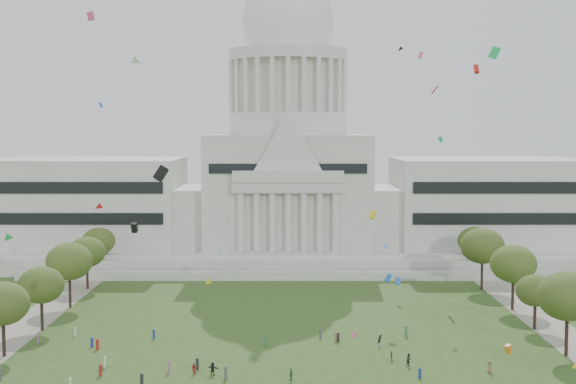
{
  "coord_description": "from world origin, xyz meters",
  "views": [
    {
      "loc": [
        -0.0,
        -107.23,
        36.04
      ],
      "look_at": [
        0.0,
        45.0,
        24.0
      ],
      "focal_mm": 50.0,
      "sensor_mm": 36.0,
      "label": 1
    }
  ],
  "objects": [
    {
      "name": "person_8",
      "position": [
        -13.87,
        8.22,
        0.8
      ],
      "size": [
        0.91,
        0.83,
        1.6
      ],
      "primitive_type": "imported",
      "rotation": [
        0.0,
        0.0,
        2.56
      ],
      "color": "#B21E1E",
      "rests_on": "ground"
    },
    {
      "name": "row_tree_r_5",
      "position": [
        43.49,
        70.19,
        9.93
      ],
      "size": [
        9.82,
        9.82,
        13.96
      ],
      "color": "black",
      "rests_on": "ground"
    },
    {
      "name": "row_tree_l_3",
      "position": [
        -44.09,
        33.92,
        8.21
      ],
      "size": [
        8.12,
        8.12,
        11.55
      ],
      "color": "black",
      "rests_on": "ground"
    },
    {
      "name": "row_tree_l_4",
      "position": [
        -44.08,
        52.42,
        9.39
      ],
      "size": [
        9.29,
        9.29,
        13.21
      ],
      "color": "black",
      "rests_on": "ground"
    },
    {
      "name": "row_tree_r_2",
      "position": [
        44.17,
        17.44,
        9.66
      ],
      "size": [
        9.55,
        9.55,
        13.58
      ],
      "color": "black",
      "rests_on": "ground"
    },
    {
      "name": "row_tree_r_4",
      "position": [
        44.76,
        50.04,
        9.29
      ],
      "size": [
        9.19,
        9.19,
        13.06
      ],
      "color": "black",
      "rests_on": "ground"
    },
    {
      "name": "distant_crowd",
      "position": [
        -13.61,
        14.68,
        0.86
      ],
      "size": [
        62.95,
        35.88,
        1.94
      ],
      "color": "#4C4C51",
      "rests_on": "ground"
    },
    {
      "name": "row_tree_l_2",
      "position": [
        -45.04,
        17.3,
        8.51
      ],
      "size": [
        8.42,
        8.42,
        11.97
      ],
      "color": "black",
      "rests_on": "ground"
    },
    {
      "name": "person_5",
      "position": [
        -11.03,
        7.61,
        0.98
      ],
      "size": [
        1.95,
        1.4,
        1.96
      ],
      "primitive_type": "imported",
      "rotation": [
        0.0,
        0.0,
        2.72
      ],
      "color": "#26262B",
      "rests_on": "ground"
    },
    {
      "name": "path_right",
      "position": [
        48.0,
        30.0,
        0.02
      ],
      "size": [
        8.0,
        160.0,
        0.04
      ],
      "primitive_type": "cube",
      "color": "gray",
      "rests_on": "ground"
    },
    {
      "name": "path_left",
      "position": [
        -48.0,
        30.0,
        0.02
      ],
      "size": [
        8.0,
        160.0,
        0.04
      ],
      "primitive_type": "cube",
      "color": "gray",
      "rests_on": "ground"
    },
    {
      "name": "person_2",
      "position": [
        18.39,
        11.92,
        0.99
      ],
      "size": [
        1.13,
        0.99,
        1.98
      ],
      "primitive_type": "imported",
      "rotation": [
        0.0,
        0.0,
        0.5
      ],
      "color": "#26262B",
      "rests_on": "ground"
    },
    {
      "name": "row_tree_l_6",
      "position": [
        -46.87,
        89.14,
        8.27
      ],
      "size": [
        8.19,
        8.19,
        11.64
      ],
      "color": "black",
      "rests_on": "ground"
    },
    {
      "name": "person_0",
      "position": [
        29.85,
        8.87,
        0.87
      ],
      "size": [
        0.99,
        0.82,
        1.73
      ],
      "primitive_type": "imported",
      "rotation": [
        0.0,
        0.0,
        5.91
      ],
      "color": "olive",
      "rests_on": "ground"
    },
    {
      "name": "row_tree_r_6",
      "position": [
        45.96,
        88.13,
        8.51
      ],
      "size": [
        8.42,
        8.42,
        11.97
      ],
      "color": "black",
      "rests_on": "ground"
    },
    {
      "name": "row_tree_l_5",
      "position": [
        -45.22,
        71.01,
        8.42
      ],
      "size": [
        8.33,
        8.33,
        11.85
      ],
      "color": "black",
      "rests_on": "ground"
    },
    {
      "name": "capitol",
      "position": [
        0.0,
        113.59,
        22.3
      ],
      "size": [
        160.0,
        64.5,
        91.3
      ],
      "color": "beige",
      "rests_on": "ground"
    },
    {
      "name": "kite_swarm",
      "position": [
        0.41,
        8.18,
        27.55
      ],
      "size": [
        78.61,
        100.83,
        58.96
      ],
      "color": "green",
      "rests_on": "ground"
    },
    {
      "name": "person_4",
      "position": [
        0.43,
        5.1,
        0.89
      ],
      "size": [
        0.92,
        1.18,
        1.78
      ],
      "primitive_type": "imported",
      "rotation": [
        0.0,
        0.0,
        4.32
      ],
      "color": "#33723F",
      "rests_on": "ground"
    },
    {
      "name": "person_10",
      "position": [
        16.12,
        14.89,
        0.78
      ],
      "size": [
        0.76,
        1.03,
        1.57
      ],
      "primitive_type": "imported",
      "rotation": [
        0.0,
        0.0,
        1.26
      ],
      "color": "#33723F",
      "rests_on": "ground"
    },
    {
      "name": "row_tree_r_3",
      "position": [
        44.4,
        34.48,
        7.08
      ],
      "size": [
        7.01,
        7.01,
        9.98
      ],
      "color": "black",
      "rests_on": "ground"
    }
  ]
}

